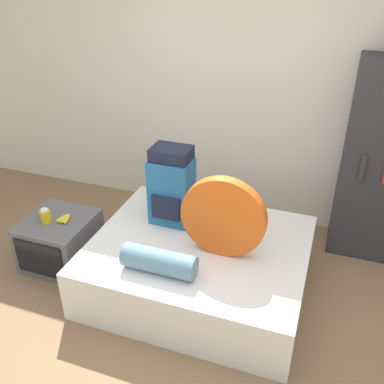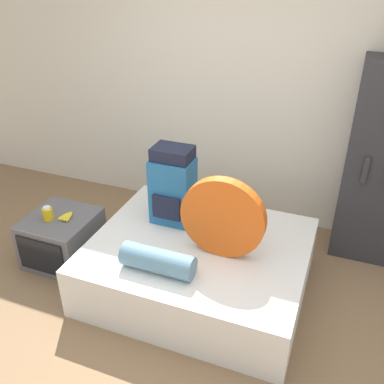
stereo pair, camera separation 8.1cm
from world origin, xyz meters
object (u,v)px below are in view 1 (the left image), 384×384
Objects in this scene: tent_bag at (223,217)px; television at (60,241)px; backpack at (172,187)px; canister at (45,216)px; sleeping_roll at (159,261)px.

tent_bag is 1.08× the size of television.
backpack is 5.28× the size of canister.
sleeping_roll is at bearing -134.97° from tent_bag.
canister is at bearing 167.24° from sleeping_roll.
backpack is 1.05× the size of tent_bag.
television is 4.68× the size of canister.
backpack is at bearing 104.01° from sleeping_roll.
tent_bag reaches higher than sleeping_roll.
sleeping_roll is (0.16, -0.65, -0.23)m from backpack.
sleeping_roll is at bearing -16.04° from television.
tent_bag is at bearing 3.79° from canister.
tent_bag reaches higher than canister.
sleeping_roll is 1.18m from canister.
television is (-1.45, -0.05, -0.53)m from tent_bag.
television is (-0.93, -0.34, -0.54)m from backpack.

